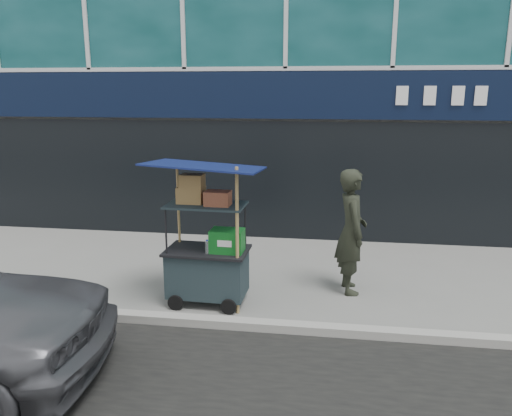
# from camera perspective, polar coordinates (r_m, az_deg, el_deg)

# --- Properties ---
(ground) EXTENTS (80.00, 80.00, 0.00)m
(ground) POSITION_cam_1_polar(r_m,az_deg,el_deg) (6.80, 0.01, -12.92)
(ground) COLOR slate
(ground) RESTS_ON ground
(curb) EXTENTS (80.00, 0.18, 0.12)m
(curb) POSITION_cam_1_polar(r_m,az_deg,el_deg) (6.59, -0.25, -13.22)
(curb) COLOR gray
(curb) RESTS_ON ground
(vendor_cart) EXTENTS (1.57, 1.14, 2.09)m
(vendor_cart) POSITION_cam_1_polar(r_m,az_deg,el_deg) (7.13, -5.48, -5.32)
(vendor_cart) COLOR black
(vendor_cart) RESTS_ON ground
(vendor_man) EXTENTS (0.57, 0.76, 1.89)m
(vendor_man) POSITION_cam_1_polar(r_m,az_deg,el_deg) (7.60, 10.85, -2.63)
(vendor_man) COLOR black
(vendor_man) RESTS_ON ground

